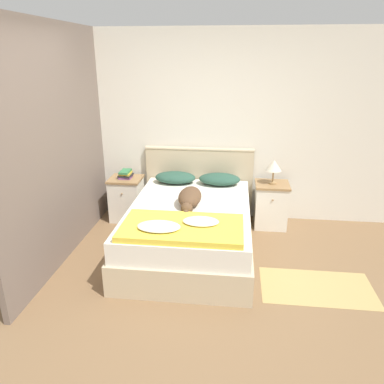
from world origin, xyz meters
name	(u,v)px	position (x,y,z in m)	size (l,w,h in m)	color
ground_plane	(181,302)	(0.00, 0.00, 0.00)	(16.00, 16.00, 0.00)	brown
wall_back	(203,127)	(0.00, 2.13, 1.27)	(9.00, 0.06, 2.55)	silver
wall_side_left	(67,142)	(-1.46, 1.05, 1.27)	(0.06, 3.10, 2.55)	#706056
bed	(190,229)	(-0.04, 1.01, 0.28)	(1.42, 2.06, 0.57)	#C6B28E
headboard	(199,181)	(-0.04, 2.06, 0.53)	(1.50, 0.06, 1.02)	#C6B28E
nightstand_left	(127,198)	(-1.04, 1.82, 0.31)	(0.44, 0.42, 0.61)	silver
nightstand_right	(271,205)	(0.96, 1.82, 0.31)	(0.44, 0.42, 0.61)	silver
pillow_left	(175,177)	(-0.34, 1.82, 0.65)	(0.55, 0.34, 0.15)	#284C3D
pillow_right	(220,179)	(0.26, 1.82, 0.65)	(0.55, 0.34, 0.15)	#284C3D
quilt	(181,227)	(-0.05, 0.36, 0.61)	(1.21, 0.69, 0.11)	yellow
dog	(190,198)	(-0.04, 1.04, 0.66)	(0.26, 0.71, 0.19)	brown
book_stack	(126,174)	(-1.04, 1.84, 0.66)	(0.18, 0.23, 0.10)	#703D7F
table_lamp	(274,166)	(0.96, 1.83, 0.85)	(0.21, 0.21, 0.32)	#9E7A4C
rug	(317,287)	(1.33, 0.39, 0.00)	(1.12, 0.64, 0.00)	tan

